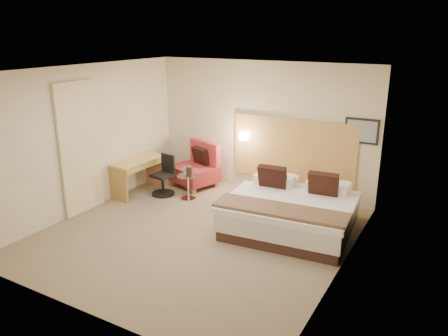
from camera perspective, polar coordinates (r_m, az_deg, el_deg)
The scene contains 20 objects.
floor at distance 7.47m, azimuth -3.43°, elevation -8.53°, with size 4.80×5.00×0.02m, color #806E56.
ceiling at distance 6.73m, azimuth -3.86°, elevation 12.74°, with size 4.80×5.00×0.02m, color silver.
wall_back at distance 9.12m, azimuth 5.02°, elevation 5.34°, with size 4.80×0.02×2.70m, color beige.
wall_front at distance 5.18m, azimuth -18.98°, elevation -5.22°, with size 4.80×0.02×2.70m, color beige.
wall_left at distance 8.50m, azimuth -17.42°, elevation 3.69°, with size 0.02×5.00×2.70m, color beige.
wall_right at distance 6.06m, azimuth 15.85°, elevation -1.61°, with size 0.02×5.00×2.70m, color beige.
headboard_panel at distance 8.92m, azimuth 8.93°, elevation 2.27°, with size 2.60×0.04×1.30m, color tan.
art_frame at distance 8.45m, azimuth 17.54°, elevation 4.64°, with size 0.62×0.03×0.47m, color black.
art_canvas at distance 8.43m, azimuth 17.51°, elevation 4.61°, with size 0.54×0.01×0.39m, color gray.
lamp_arm at distance 9.23m, azimuth 2.77°, elevation 4.27°, with size 0.02×0.02×0.12m, color silver.
lamp_shade at distance 9.18m, azimuth 2.60°, elevation 4.19°, with size 0.15×0.15×0.15m, color #FFEDC6.
curtain at distance 8.33m, azimuth -18.33°, elevation 2.41°, with size 0.06×0.90×2.42m, color beige.
bottle_a at distance 8.76m, azimuth -5.12°, elevation -0.38°, with size 0.05×0.05×0.18m, color #82AACA.
bottle_b at distance 8.79m, azimuth -4.57°, elevation -0.30°, with size 0.05×0.05×0.18m, color #80A1C6.
menu_folder at distance 8.65m, azimuth -4.57°, elevation -0.53°, with size 0.12×0.04×0.20m, color #342215.
bed at distance 7.58m, azimuth 8.85°, elevation -5.51°, with size 2.22×2.18×1.01m.
lounge_chair at distance 9.57m, azimuth -3.61°, elevation -0.07°, with size 1.10×1.02×0.95m.
side_table at distance 8.82m, azimuth -4.70°, elevation -2.35°, with size 0.46×0.46×0.49m.
desk at distance 9.20m, azimuth -11.23°, elevation 0.15°, with size 0.59×1.19×0.73m.
desk_chair at distance 9.10m, azimuth -7.83°, elevation -1.38°, with size 0.54×0.54×0.83m.
Camera 1 is at (3.68, -5.61, 3.28)m, focal length 35.00 mm.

